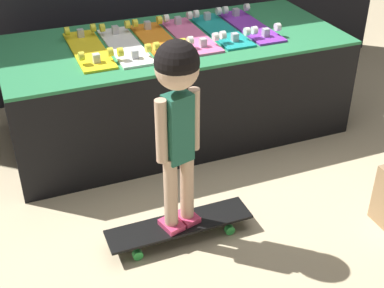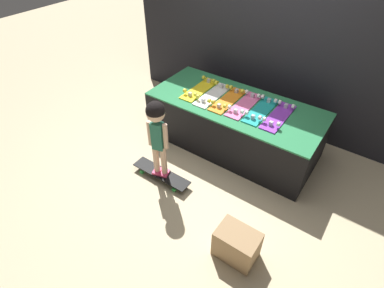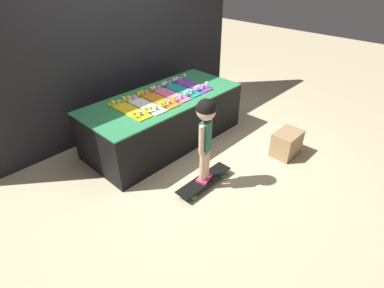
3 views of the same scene
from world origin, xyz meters
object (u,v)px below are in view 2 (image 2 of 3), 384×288
(storage_box, at_px, (237,244))
(skateboard_purple_on_rack, at_px, (278,116))
(skateboard_on_floor, at_px, (161,174))
(child, at_px, (157,126))
(skateboard_teal_on_rack, at_px, (261,110))
(skateboard_yellow_on_rack, at_px, (200,89))
(skateboard_pink_on_rack, at_px, (244,105))
(skateboard_orange_on_rack, at_px, (228,100))
(skateboard_white_on_rack, at_px, (213,95))

(storage_box, bearing_deg, skateboard_purple_on_rack, 101.71)
(skateboard_on_floor, distance_m, child, 0.72)
(skateboard_teal_on_rack, distance_m, skateboard_purple_on_rack, 0.22)
(skateboard_yellow_on_rack, bearing_deg, skateboard_pink_on_rack, -0.13)
(skateboard_orange_on_rack, height_order, skateboard_on_floor, skateboard_orange_on_rack)
(skateboard_purple_on_rack, bearing_deg, storage_box, -78.29)
(skateboard_on_floor, height_order, child, child)
(skateboard_orange_on_rack, distance_m, skateboard_on_floor, 1.26)
(skateboard_orange_on_rack, bearing_deg, skateboard_pink_on_rack, 3.89)
(skateboard_white_on_rack, distance_m, skateboard_purple_on_rack, 0.89)
(skateboard_teal_on_rack, relative_size, storage_box, 1.70)
(skateboard_pink_on_rack, bearing_deg, skateboard_teal_on_rack, 2.72)
(skateboard_purple_on_rack, relative_size, child, 0.67)
(child, distance_m, storage_box, 1.43)
(skateboard_yellow_on_rack, xyz_separation_m, skateboard_teal_on_rack, (0.89, 0.01, 0.00))
(skateboard_pink_on_rack, xyz_separation_m, child, (-0.49, -1.08, 0.11))
(skateboard_purple_on_rack, bearing_deg, skateboard_pink_on_rack, -178.31)
(skateboard_pink_on_rack, distance_m, skateboard_purple_on_rack, 0.45)
(skateboard_yellow_on_rack, relative_size, storage_box, 1.70)
(skateboard_purple_on_rack, xyz_separation_m, skateboard_on_floor, (-0.93, -1.09, -0.61))
(skateboard_orange_on_rack, xyz_separation_m, skateboard_pink_on_rack, (0.22, 0.02, 0.00))
(skateboard_yellow_on_rack, relative_size, skateboard_teal_on_rack, 1.00)
(skateboard_on_floor, xyz_separation_m, child, (-0.00, 0.00, 0.72))
(skateboard_purple_on_rack, height_order, skateboard_on_floor, skateboard_purple_on_rack)
(skateboard_pink_on_rack, xyz_separation_m, storage_box, (0.75, -1.44, -0.52))
(child, bearing_deg, skateboard_orange_on_rack, 61.08)
(skateboard_white_on_rack, bearing_deg, skateboard_pink_on_rack, 2.77)
(skateboard_white_on_rack, distance_m, skateboard_teal_on_rack, 0.67)
(skateboard_yellow_on_rack, bearing_deg, skateboard_orange_on_rack, -2.14)
(skateboard_purple_on_rack, bearing_deg, child, -130.49)
(skateboard_white_on_rack, relative_size, skateboard_purple_on_rack, 1.00)
(skateboard_teal_on_rack, bearing_deg, skateboard_pink_on_rack, -177.28)
(skateboard_on_floor, bearing_deg, child, 180.00)
(storage_box, bearing_deg, skateboard_pink_on_rack, 117.38)
(skateboard_purple_on_rack, height_order, storage_box, skateboard_purple_on_rack)
(skateboard_white_on_rack, relative_size, skateboard_pink_on_rack, 1.00)
(skateboard_yellow_on_rack, bearing_deg, skateboard_white_on_rack, -5.91)
(skateboard_pink_on_rack, xyz_separation_m, skateboard_teal_on_rack, (0.22, 0.01, 0.00))
(skateboard_white_on_rack, bearing_deg, storage_box, -50.00)
(skateboard_on_floor, relative_size, storage_box, 1.96)
(skateboard_pink_on_rack, bearing_deg, skateboard_purple_on_rack, 1.69)
(skateboard_teal_on_rack, bearing_deg, skateboard_yellow_on_rack, -179.42)
(skateboard_white_on_rack, relative_size, skateboard_teal_on_rack, 1.00)
(skateboard_white_on_rack, distance_m, skateboard_on_floor, 1.22)
(skateboard_teal_on_rack, xyz_separation_m, skateboard_purple_on_rack, (0.22, 0.00, 0.00))
(skateboard_teal_on_rack, distance_m, child, 1.31)
(skateboard_pink_on_rack, relative_size, storage_box, 1.70)
(skateboard_yellow_on_rack, distance_m, skateboard_pink_on_rack, 0.67)
(skateboard_pink_on_rack, relative_size, skateboard_teal_on_rack, 1.00)
(skateboard_teal_on_rack, bearing_deg, skateboard_orange_on_rack, -176.69)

